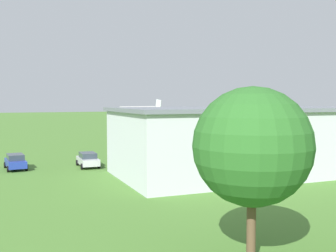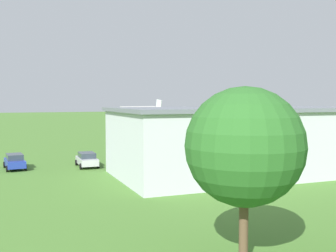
{
  "view_description": "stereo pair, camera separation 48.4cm",
  "coord_description": "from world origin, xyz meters",
  "px_view_note": "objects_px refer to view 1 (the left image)",
  "views": [
    {
      "loc": [
        29.33,
        68.42,
        7.18
      ],
      "look_at": [
        5.68,
        15.5,
        3.6
      ],
      "focal_mm": 43.26,
      "sensor_mm": 36.0,
      "label": 1
    },
    {
      "loc": [
        28.89,
        68.61,
        7.18
      ],
      "look_at": [
        5.68,
        15.5,
        3.6
      ],
      "focal_mm": 43.26,
      "sensor_mm": 36.0,
      "label": 2
    }
  ],
  "objects_px": {
    "biplane": "(145,113)",
    "person_at_fence_line": "(150,150)",
    "hangar": "(249,140)",
    "car_silver": "(88,159)",
    "windsock": "(273,109)",
    "person_walking_on_apron": "(168,148)",
    "car_blue": "(15,161)",
    "tree_behind_hangar_right": "(252,147)"
  },
  "relations": [
    {
      "from": "biplane",
      "to": "person_at_fence_line",
      "type": "height_order",
      "value": "biplane"
    },
    {
      "from": "car_blue",
      "to": "windsock",
      "type": "xyz_separation_m",
      "value": [
        -60.15,
        -33.43,
        4.38
      ]
    },
    {
      "from": "car_blue",
      "to": "tree_behind_hangar_right",
      "type": "relative_size",
      "value": 0.56
    },
    {
      "from": "hangar",
      "to": "car_blue",
      "type": "distance_m",
      "value": 24.39
    },
    {
      "from": "biplane",
      "to": "windsock",
      "type": "distance_m",
      "value": 42.62
    },
    {
      "from": "car_silver",
      "to": "person_at_fence_line",
      "type": "distance_m",
      "value": 11.3
    },
    {
      "from": "person_walking_on_apron",
      "to": "car_blue",
      "type": "bearing_deg",
      "value": 14.31
    },
    {
      "from": "biplane",
      "to": "tree_behind_hangar_right",
      "type": "xyz_separation_m",
      "value": [
        13.03,
        47.45,
        -0.05
      ]
    },
    {
      "from": "person_walking_on_apron",
      "to": "windsock",
      "type": "bearing_deg",
      "value": -144.89
    },
    {
      "from": "hangar",
      "to": "person_at_fence_line",
      "type": "xyz_separation_m",
      "value": [
        4.27,
        -16.04,
        -2.5
      ]
    },
    {
      "from": "car_silver",
      "to": "person_walking_on_apron",
      "type": "xyz_separation_m",
      "value": [
        -12.47,
        -6.62,
        -0.02
      ]
    },
    {
      "from": "car_blue",
      "to": "windsock",
      "type": "distance_m",
      "value": 68.95
    },
    {
      "from": "hangar",
      "to": "biplane",
      "type": "height_order",
      "value": "biplane"
    },
    {
      "from": "car_blue",
      "to": "biplane",
      "type": "bearing_deg",
      "value": -141.22
    },
    {
      "from": "windsock",
      "to": "biplane",
      "type": "bearing_deg",
      "value": 22.97
    },
    {
      "from": "person_walking_on_apron",
      "to": "hangar",
      "type": "bearing_deg",
      "value": 94.97
    },
    {
      "from": "hangar",
      "to": "windsock",
      "type": "height_order",
      "value": "hangar"
    },
    {
      "from": "biplane",
      "to": "person_walking_on_apron",
      "type": "relative_size",
      "value": 4.95
    },
    {
      "from": "hangar",
      "to": "car_silver",
      "type": "xyz_separation_m",
      "value": [
        13.93,
        -10.17,
        -2.46
      ]
    },
    {
      "from": "biplane",
      "to": "windsock",
      "type": "bearing_deg",
      "value": -157.03
    },
    {
      "from": "car_silver",
      "to": "car_blue",
      "type": "relative_size",
      "value": 0.97
    },
    {
      "from": "biplane",
      "to": "car_blue",
      "type": "distance_m",
      "value": 27.17
    },
    {
      "from": "hangar",
      "to": "car_silver",
      "type": "bearing_deg",
      "value": -36.13
    },
    {
      "from": "person_at_fence_line",
      "to": "car_blue",
      "type": "bearing_deg",
      "value": 14.18
    },
    {
      "from": "car_blue",
      "to": "person_walking_on_apron",
      "type": "bearing_deg",
      "value": -165.69
    },
    {
      "from": "tree_behind_hangar_right",
      "to": "biplane",
      "type": "bearing_deg",
      "value": -105.35
    },
    {
      "from": "biplane",
      "to": "car_silver",
      "type": "xyz_separation_m",
      "value": [
        13.6,
        18.37,
        -4.43
      ]
    },
    {
      "from": "person_at_fence_line",
      "to": "person_walking_on_apron",
      "type": "bearing_deg",
      "value": -164.92
    },
    {
      "from": "biplane",
      "to": "person_at_fence_line",
      "type": "xyz_separation_m",
      "value": [
        3.94,
        12.51,
        -4.47
      ]
    },
    {
      "from": "hangar",
      "to": "windsock",
      "type": "relative_size",
      "value": 4.56
    },
    {
      "from": "car_blue",
      "to": "person_walking_on_apron",
      "type": "relative_size",
      "value": 2.74
    },
    {
      "from": "car_silver",
      "to": "tree_behind_hangar_right",
      "type": "relative_size",
      "value": 0.55
    },
    {
      "from": "hangar",
      "to": "car_blue",
      "type": "bearing_deg",
      "value": -28.96
    },
    {
      "from": "hangar",
      "to": "tree_behind_hangar_right",
      "type": "relative_size",
      "value": 3.45
    },
    {
      "from": "person_walking_on_apron",
      "to": "person_at_fence_line",
      "type": "height_order",
      "value": "person_walking_on_apron"
    },
    {
      "from": "car_silver",
      "to": "windsock",
      "type": "height_order",
      "value": "windsock"
    },
    {
      "from": "biplane",
      "to": "person_at_fence_line",
      "type": "distance_m",
      "value": 13.85
    },
    {
      "from": "hangar",
      "to": "person_at_fence_line",
      "type": "distance_m",
      "value": 16.78
    },
    {
      "from": "windsock",
      "to": "car_blue",
      "type": "bearing_deg",
      "value": 29.06
    },
    {
      "from": "tree_behind_hangar_right",
      "to": "car_blue",
      "type": "bearing_deg",
      "value": -75.59
    },
    {
      "from": "car_silver",
      "to": "windsock",
      "type": "distance_m",
      "value": 63.54
    },
    {
      "from": "biplane",
      "to": "car_blue",
      "type": "bearing_deg",
      "value": 38.78
    }
  ]
}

